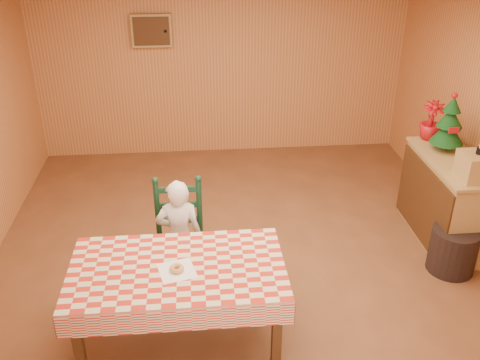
{
  "coord_description": "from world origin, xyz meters",
  "views": [
    {
      "loc": [
        -0.39,
        -4.15,
        3.23
      ],
      "look_at": [
        0.0,
        0.2,
        0.95
      ],
      "focal_mm": 40.0,
      "sensor_mm": 36.0,
      "label": 1
    }
  ],
  "objects_px": {
    "shelf_unit": "(446,200)",
    "storage_bin": "(453,250)",
    "dining_table": "(178,276)",
    "ladder_chair": "(180,238)",
    "crate": "(477,166)",
    "seated_child": "(179,236)",
    "christmas_tree": "(449,125)"
  },
  "relations": [
    {
      "from": "shelf_unit",
      "to": "storage_bin",
      "type": "bearing_deg",
      "value": -103.37
    },
    {
      "from": "christmas_tree",
      "to": "storage_bin",
      "type": "relative_size",
      "value": 1.37
    },
    {
      "from": "ladder_chair",
      "to": "crate",
      "type": "bearing_deg",
      "value": 2.54
    },
    {
      "from": "shelf_unit",
      "to": "storage_bin",
      "type": "height_order",
      "value": "shelf_unit"
    },
    {
      "from": "shelf_unit",
      "to": "christmas_tree",
      "type": "relative_size",
      "value": 2.0
    },
    {
      "from": "seated_child",
      "to": "crate",
      "type": "height_order",
      "value": "crate"
    },
    {
      "from": "dining_table",
      "to": "christmas_tree",
      "type": "relative_size",
      "value": 2.67
    },
    {
      "from": "shelf_unit",
      "to": "christmas_tree",
      "type": "xyz_separation_m",
      "value": [
        0.01,
        0.25,
        0.74
      ]
    },
    {
      "from": "shelf_unit",
      "to": "crate",
      "type": "bearing_deg",
      "value": -88.77
    },
    {
      "from": "shelf_unit",
      "to": "crate",
      "type": "distance_m",
      "value": 0.71
    },
    {
      "from": "seated_child",
      "to": "crate",
      "type": "distance_m",
      "value": 2.82
    },
    {
      "from": "seated_child",
      "to": "christmas_tree",
      "type": "height_order",
      "value": "christmas_tree"
    },
    {
      "from": "dining_table",
      "to": "ladder_chair",
      "type": "xyz_separation_m",
      "value": [
        -0.0,
        0.79,
        -0.18
      ]
    },
    {
      "from": "dining_table",
      "to": "ladder_chair",
      "type": "height_order",
      "value": "ladder_chair"
    },
    {
      "from": "dining_table",
      "to": "crate",
      "type": "distance_m",
      "value": 2.94
    },
    {
      "from": "shelf_unit",
      "to": "storage_bin",
      "type": "xyz_separation_m",
      "value": [
        -0.13,
        -0.55,
        -0.24
      ]
    },
    {
      "from": "seated_child",
      "to": "shelf_unit",
      "type": "xyz_separation_m",
      "value": [
        2.76,
        0.58,
        -0.1
      ]
    },
    {
      "from": "crate",
      "to": "seated_child",
      "type": "bearing_deg",
      "value": -176.28
    },
    {
      "from": "dining_table",
      "to": "ladder_chair",
      "type": "relative_size",
      "value": 1.53
    },
    {
      "from": "shelf_unit",
      "to": "storage_bin",
      "type": "relative_size",
      "value": 2.75
    },
    {
      "from": "crate",
      "to": "storage_bin",
      "type": "xyz_separation_m",
      "value": [
        -0.14,
        -0.15,
        -0.83
      ]
    },
    {
      "from": "dining_table",
      "to": "shelf_unit",
      "type": "bearing_deg",
      "value": 25.4
    },
    {
      "from": "dining_table",
      "to": "storage_bin",
      "type": "xyz_separation_m",
      "value": [
        2.63,
        0.76,
        -0.46
      ]
    },
    {
      "from": "seated_child",
      "to": "crate",
      "type": "xyz_separation_m",
      "value": [
        2.77,
        0.18,
        0.49
      ]
    },
    {
      "from": "crate",
      "to": "ladder_chair",
      "type": "bearing_deg",
      "value": -177.46
    },
    {
      "from": "dining_table",
      "to": "shelf_unit",
      "type": "height_order",
      "value": "shelf_unit"
    },
    {
      "from": "ladder_chair",
      "to": "storage_bin",
      "type": "distance_m",
      "value": 2.64
    },
    {
      "from": "dining_table",
      "to": "christmas_tree",
      "type": "distance_m",
      "value": 3.22
    },
    {
      "from": "dining_table",
      "to": "storage_bin",
      "type": "height_order",
      "value": "dining_table"
    },
    {
      "from": "dining_table",
      "to": "storage_bin",
      "type": "relative_size",
      "value": 3.67
    },
    {
      "from": "ladder_chair",
      "to": "crate",
      "type": "height_order",
      "value": "crate"
    },
    {
      "from": "ladder_chair",
      "to": "storage_bin",
      "type": "height_order",
      "value": "ladder_chair"
    }
  ]
}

